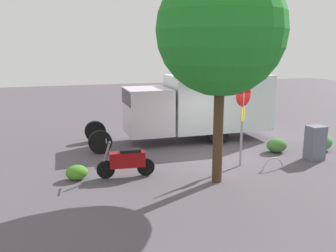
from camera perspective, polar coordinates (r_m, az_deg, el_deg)
The scene contains 10 objects.
ground_plane at distance 13.09m, azimuth 7.35°, elevation -5.40°, with size 60.00×60.00×0.00m, color #524A52.
box_truck_near at distance 15.64m, azimuth 4.75°, elevation 3.50°, with size 8.07×2.48×2.84m.
motorcycle at distance 11.25m, azimuth -6.59°, elevation -5.55°, with size 1.81×0.58×1.20m.
stop_sign at distance 12.16m, azimuth 11.84°, elevation 2.21°, with size 0.71×0.33×2.83m.
street_tree at distance 10.35m, azimuth 8.50°, elevation 14.77°, with size 3.66×3.66×6.27m.
utility_cabinet at distance 13.94m, azimuth 22.46°, elevation -2.50°, with size 0.59×0.51×1.24m, color slate.
bike_rack_hoop at distance 12.50m, azimuth 16.39°, elevation -6.67°, with size 0.85×0.85×0.05m, color #B7B7BC.
shrub_near_sign at distance 14.50m, azimuth 16.99°, elevation -2.97°, with size 0.81×0.66×0.55m, color #437834.
shrub_mid_verge at distance 15.38m, azimuth 23.25°, elevation -2.42°, with size 0.93×0.76×0.64m, color #3C8740.
shrub_by_tree at distance 11.38m, azimuth -14.39°, elevation -7.21°, with size 0.67×0.55×0.46m, color #478B25.
Camera 1 is at (5.62, 11.15, 3.92)m, focal length 38.13 mm.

